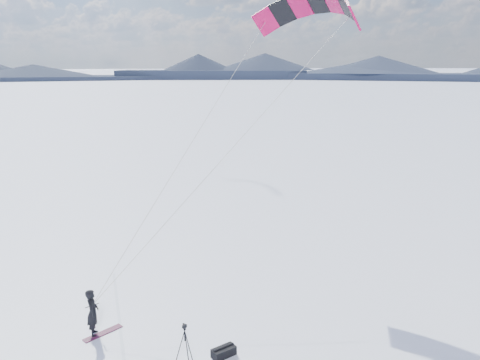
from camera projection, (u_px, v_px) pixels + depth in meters
name	position (u px, v px, depth m)	size (l,w,h in m)	color
ground	(143.00, 357.00, 16.71)	(1800.00, 1800.00, 0.00)	white
horizon_hills	(139.00, 280.00, 15.98)	(704.00, 704.00, 8.00)	#191F33
snowkiter	(95.00, 334.00, 18.10)	(0.69, 0.45, 1.89)	black
snowboard	(103.00, 333.00, 18.15)	(1.59, 0.30, 0.04)	maroon
tripod	(185.00, 340.00, 15.90)	(0.73, 0.69, 1.64)	black
gear_bag_a	(224.00, 352.00, 16.73)	(0.95, 0.64, 0.39)	black
power_kite	(310.00, 11.00, 22.50)	(12.60, 7.29, 12.41)	#B30845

